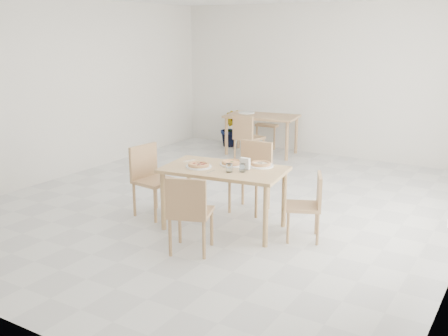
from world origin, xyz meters
The scene contains 21 objects.
main_table centered at (0.43, -0.78, 0.66)m, with size 1.52×0.99×0.75m.
chair_south centered at (0.51, -1.61, 0.50)m, with size 0.55×0.55×0.87m.
chair_north centered at (0.39, 0.00, 0.53)m, with size 0.47×0.47×0.91m.
chair_west centered at (-0.64, -0.85, 0.52)m, with size 0.50×0.50×0.90m.
chair_east centered at (1.44, -0.57, 0.45)m, with size 0.50×0.50×0.77m.
plate_margherita centered at (0.43, -0.61, 0.76)m, with size 0.29×0.29×0.02m, color white.
plate_mushroom centered at (0.76, -0.48, 0.76)m, with size 0.31×0.31×0.02m, color white.
plate_pepperoni centered at (0.15, -0.91, 0.76)m, with size 0.31×0.31×0.02m, color white.
pizza_margherita centered at (0.43, -0.61, 0.78)m, with size 0.30×0.30×0.03m.
pizza_mushroom centered at (0.76, -0.48, 0.78)m, with size 0.30×0.30×0.03m.
pizza_pepperoni centered at (0.15, -0.91, 0.78)m, with size 0.28×0.28×0.03m.
tumbler_a centered at (0.57, -0.90, 0.80)m, with size 0.07×0.07×0.10m, color white.
tumbler_b centered at (0.69, -0.81, 0.80)m, with size 0.07×0.07×0.10m, color white.
napkin_holder centered at (0.67, -0.72, 0.82)m, with size 0.13×0.07×0.14m.
fork_a centered at (0.39, -1.01, 0.75)m, with size 0.01×0.16×0.01m, color silver.
fork_b centered at (-0.13, -0.70, 0.75)m, with size 0.01×0.17×0.01m, color silver.
second_table centered at (-0.98, 2.90, 0.65)m, with size 1.43×0.95×0.75m.
chair_back_s centered at (-0.90, 2.16, 0.50)m, with size 0.48×0.48×0.87m.
chair_back_n centered at (-1.14, 3.64, 0.53)m, with size 0.47×0.47×0.92m.
plate_empty centered at (-1.36, 2.98, 0.76)m, with size 0.32×0.32×0.02m, color white.
potted_plant centered at (-1.81, 3.15, 0.38)m, with size 0.42×0.34×0.77m, color #30611D.
Camera 1 is at (3.53, -5.86, 2.34)m, focal length 42.00 mm.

